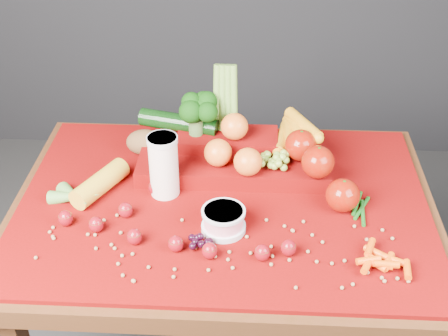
{
  "coord_description": "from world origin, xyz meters",
  "views": [
    {
      "loc": [
        0.07,
        -1.29,
        1.73
      ],
      "look_at": [
        0.0,
        0.02,
        0.85
      ],
      "focal_mm": 50.0,
      "sensor_mm": 36.0,
      "label": 1
    }
  ],
  "objects_px": {
    "milk_glass": "(164,164)",
    "produce_mound": "(246,150)",
    "yogurt_bowl": "(223,219)",
    "table": "(224,232)"
  },
  "relations": [
    {
      "from": "milk_glass",
      "to": "yogurt_bowl",
      "type": "height_order",
      "value": "milk_glass"
    },
    {
      "from": "yogurt_bowl",
      "to": "produce_mound",
      "type": "relative_size",
      "value": 0.18
    },
    {
      "from": "milk_glass",
      "to": "table",
      "type": "bearing_deg",
      "value": -9.63
    },
    {
      "from": "milk_glass",
      "to": "produce_mound",
      "type": "relative_size",
      "value": 0.28
    },
    {
      "from": "milk_glass",
      "to": "yogurt_bowl",
      "type": "xyz_separation_m",
      "value": [
        0.16,
        -0.14,
        -0.06
      ]
    },
    {
      "from": "milk_glass",
      "to": "produce_mound",
      "type": "bearing_deg",
      "value": 30.83
    },
    {
      "from": "table",
      "to": "yogurt_bowl",
      "type": "bearing_deg",
      "value": -87.04
    },
    {
      "from": "table",
      "to": "produce_mound",
      "type": "xyz_separation_m",
      "value": [
        0.05,
        0.15,
        0.17
      ]
    },
    {
      "from": "milk_glass",
      "to": "produce_mound",
      "type": "height_order",
      "value": "produce_mound"
    },
    {
      "from": "produce_mound",
      "to": "table",
      "type": "bearing_deg",
      "value": -109.15
    }
  ]
}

